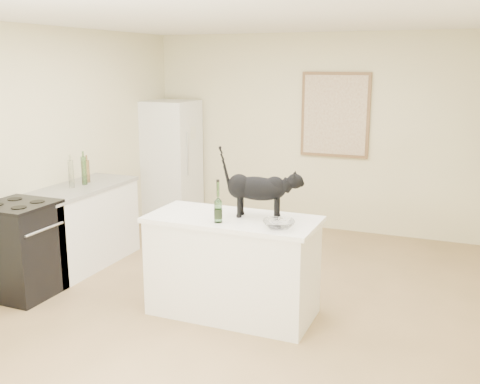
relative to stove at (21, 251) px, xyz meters
name	(u,v)px	position (x,y,z in m)	size (l,w,h in m)	color
floor	(231,302)	(1.95, 0.60, -0.45)	(5.50, 5.50, 0.00)	#A48257
ceiling	(230,16)	(1.95, 0.60, 2.15)	(5.50, 5.50, 0.00)	white
wall_back	(313,133)	(1.95, 3.35, 0.85)	(4.50, 4.50, 0.00)	beige
wall_left	(34,152)	(-0.30, 0.60, 0.85)	(5.50, 5.50, 0.00)	beige
island_base	(233,268)	(2.05, 0.40, -0.02)	(1.44, 0.67, 0.86)	white
island_top	(233,219)	(2.05, 0.40, 0.43)	(1.50, 0.70, 0.04)	white
left_cabinets	(81,228)	(0.00, 0.90, -0.02)	(0.60, 1.40, 0.86)	white
left_countertop	(78,188)	(0.00, 0.90, 0.43)	(0.62, 1.44, 0.04)	gray
stove	(21,251)	(0.00, 0.00, 0.00)	(0.60, 0.60, 0.90)	black
fridge	(171,161)	(0.00, 2.95, 0.40)	(0.68, 0.68, 1.70)	white
artwork_frame	(335,115)	(2.25, 3.32, 1.10)	(0.90, 0.03, 1.10)	brown
artwork_canvas	(335,115)	(2.25, 3.30, 1.10)	(0.82, 0.00, 1.02)	beige
black_cat	(257,192)	(2.25, 0.49, 0.68)	(0.65, 0.20, 0.46)	black
wine_bottle	(218,204)	(2.00, 0.21, 0.61)	(0.07, 0.07, 0.32)	#285E25
glass_bowl	(279,224)	(2.53, 0.24, 0.48)	(0.26, 0.26, 0.06)	silver
fridge_paper	(193,133)	(0.34, 2.97, 0.81)	(0.00, 0.13, 0.17)	silver
counter_bottle_cluster	(80,172)	(-0.01, 0.97, 0.60)	(0.10, 0.35, 0.31)	#A3AFA2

